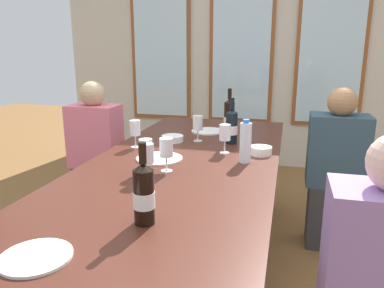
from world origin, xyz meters
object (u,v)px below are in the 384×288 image
(tasting_bowl_0, at_px, (173,138))
(water_bottle, at_px, (245,142))
(wine_glass_3, at_px, (147,155))
(wine_glass_4, at_px, (146,150))
(white_plate_0, at_px, (159,158))
(seated_person_1, at_px, (335,174))
(dining_table, at_px, (180,175))
(wine_glass_1, at_px, (166,149))
(wine_glass_2, at_px, (225,134))
(wine_glass_5, at_px, (135,129))
(tasting_bowl_1, at_px, (261,151))
(wine_bottle_1, at_px, (144,194))
(wine_bottle_0, at_px, (232,126))
(wine_bottle_2, at_px, (229,118))
(white_plate_1, at_px, (208,131))
(wine_glass_0, at_px, (198,123))
(white_plate_2, at_px, (36,257))
(seated_person_0, at_px, (96,156))

(tasting_bowl_0, height_order, water_bottle, water_bottle)
(wine_glass_3, xyz_separation_m, wine_glass_4, (-0.04, 0.08, -0.00))
(white_plate_0, xyz_separation_m, water_bottle, (0.48, 0.07, 0.11))
(seated_person_1, bearing_deg, dining_table, -141.54)
(wine_glass_1, relative_size, wine_glass_3, 1.00)
(wine_glass_2, bearing_deg, wine_glass_5, -178.77)
(white_plate_0, bearing_deg, tasting_bowl_1, 23.50)
(tasting_bowl_0, bearing_deg, wine_glass_4, -84.40)
(tasting_bowl_0, bearing_deg, wine_bottle_1, -77.45)
(wine_bottle_1, relative_size, seated_person_1, 0.27)
(wine_bottle_0, xyz_separation_m, wine_bottle_2, (-0.05, 0.22, 0.02))
(wine_glass_1, distance_m, wine_glass_2, 0.47)
(white_plate_1, distance_m, wine_bottle_1, 1.54)
(dining_table, bearing_deg, wine_glass_2, 55.81)
(white_plate_0, bearing_deg, wine_glass_1, -60.92)
(dining_table, distance_m, wine_bottle_2, 0.78)
(wine_bottle_0, xyz_separation_m, wine_glass_5, (-0.57, -0.25, 0.00))
(wine_bottle_2, height_order, wine_glass_3, wine_bottle_2)
(wine_bottle_2, distance_m, wine_glass_0, 0.28)
(wine_bottle_2, bearing_deg, wine_glass_4, -106.77)
(white_plate_2, relative_size, water_bottle, 0.91)
(white_plate_1, height_order, wine_glass_4, wine_glass_4)
(wine_bottle_0, xyz_separation_m, water_bottle, (0.14, -0.40, -0.00))
(wine_glass_2, relative_size, seated_person_1, 0.16)
(white_plate_1, relative_size, seated_person_1, 0.23)
(wine_bottle_0, xyz_separation_m, seated_person_1, (0.69, 0.18, -0.33))
(wine_glass_2, bearing_deg, seated_person_1, 31.11)
(water_bottle, height_order, wine_glass_3, water_bottle)
(white_plate_2, bearing_deg, dining_table, 81.01)
(wine_bottle_1, relative_size, wine_glass_0, 1.73)
(seated_person_0, bearing_deg, wine_bottle_2, 3.19)
(wine_glass_0, bearing_deg, tasting_bowl_1, -27.59)
(white_plate_2, height_order, tasting_bowl_1, tasting_bowl_1)
(water_bottle, xyz_separation_m, wine_glass_5, (-0.71, 0.15, 0.00))
(wine_bottle_1, relative_size, seated_person_0, 0.27)
(white_plate_1, distance_m, seated_person_0, 0.90)
(water_bottle, bearing_deg, wine_bottle_2, 106.94)
(white_plate_1, relative_size, tasting_bowl_0, 1.73)
(white_plate_1, distance_m, wine_glass_4, 1.01)
(wine_glass_1, bearing_deg, wine_glass_2, 61.07)
(white_plate_0, distance_m, wine_glass_2, 0.42)
(tasting_bowl_0, height_order, seated_person_1, seated_person_1)
(wine_glass_1, bearing_deg, white_plate_0, 119.08)
(wine_glass_4, relative_size, wine_glass_5, 1.00)
(seated_person_0, bearing_deg, wine_glass_4, -48.64)
(wine_glass_2, relative_size, wine_glass_4, 1.00)
(white_plate_2, relative_size, wine_glass_1, 1.25)
(tasting_bowl_1, height_order, wine_glass_2, wine_glass_2)
(wine_bottle_1, distance_m, seated_person_1, 1.66)
(white_plate_0, height_order, tasting_bowl_1, tasting_bowl_1)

